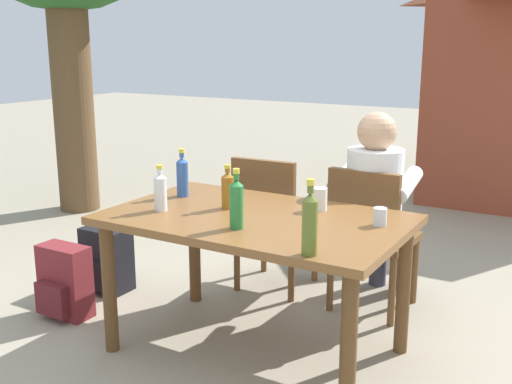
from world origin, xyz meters
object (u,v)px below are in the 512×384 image
chair_far_left (271,217)px  cup_white (320,199)px  bottle_green (236,203)px  dining_table (256,234)px  bottle_clear (160,191)px  backpack_by_near_side (106,260)px  person_in_white_shirt (378,200)px  backpack_by_far_side (64,283)px  cup_glass (380,217)px  bottle_amber (228,190)px  chair_far_right (370,232)px  bottle_olive (310,223)px  bottle_blue (182,176)px

chair_far_left → cup_white: (0.55, -0.49, 0.29)m
bottle_green → cup_white: 0.52m
dining_table → bottle_clear: 0.53m
chair_far_left → backpack_by_near_side: chair_far_left is taller
person_in_white_shirt → backpack_by_near_side: size_ratio=2.89×
chair_far_left → backpack_by_far_side: bearing=-131.7°
bottle_green → dining_table: bearing=97.3°
dining_table → cup_glass: (0.58, 0.15, 0.14)m
bottle_green → backpack_by_near_side: bearing=160.7°
dining_table → bottle_amber: bearing=166.2°
chair_far_right → bottle_olive: bottle_olive is taller
chair_far_right → backpack_by_near_side: 1.68m
person_in_white_shirt → backpack_by_near_side: bearing=-157.8°
bottle_olive → cup_white: size_ratio=2.71×
bottle_clear → backpack_by_far_side: 0.94m
chair_far_left → bottle_olive: bottle_olive is taller
bottle_blue → bottle_amber: bottle_blue is taller
cup_white → cup_glass: size_ratio=1.37×
chair_far_right → chair_far_left: same height
bottle_green → bottle_clear: bearing=172.3°
chair_far_right → bottle_olive: (0.15, -1.13, 0.37)m
chair_far_left → backpack_by_near_side: bearing=-149.9°
bottle_blue → backpack_by_far_side: (-0.62, -0.33, -0.64)m
cup_white → backpack_by_far_side: size_ratio=0.27×
bottle_amber → cup_white: bottle_amber is taller
person_in_white_shirt → bottle_amber: size_ratio=5.17×
bottle_olive → bottle_clear: size_ratio=1.33×
chair_far_left → cup_glass: bearing=-33.5°
bottle_olive → bottle_green: bearing=160.2°
cup_glass → dining_table: bearing=-165.5°
chair_far_left → bottle_blue: size_ratio=3.28×
bottle_clear → bottle_green: bottle_green is taller
chair_far_left → cup_glass: size_ratio=10.35×
person_in_white_shirt → cup_white: size_ratio=10.26×
cup_glass → bottle_green: bearing=-145.7°
bottle_clear → bottle_green: bearing=-7.7°
bottle_clear → chair_far_left: bearing=81.3°
chair_far_left → bottle_clear: bearing=-98.7°
person_in_white_shirt → bottle_clear: size_ratio=5.01×
cup_white → backpack_by_near_side: size_ratio=0.28×
dining_table → bottle_blue: size_ratio=5.48×
person_in_white_shirt → bottle_green: bearing=-105.4°
bottle_blue → bottle_olive: 1.14m
chair_far_left → bottle_green: 1.10m
bottle_clear → bottle_green: size_ratio=0.84×
dining_table → backpack_by_near_side: bearing=170.0°
dining_table → cup_glass: cup_glass is taller
bottle_amber → bottle_olive: bearing=-33.0°
dining_table → bottle_olive: (0.47, -0.39, 0.23)m
chair_far_right → bottle_green: 1.08m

